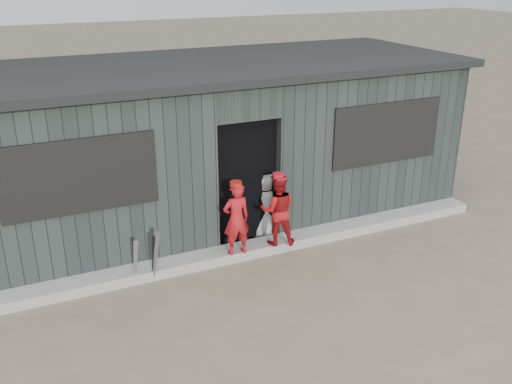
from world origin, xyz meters
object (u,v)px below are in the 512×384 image
bat_right (154,258)px  bat_mid (156,257)px  player_red_right (278,210)px  player_grey_back (264,205)px  player_red_left (236,219)px  dugout (214,142)px  bat_left (136,262)px

bat_right → bat_mid: bearing=-76.0°
player_red_right → player_grey_back: player_red_right is taller
player_red_left → dugout: bearing=-100.1°
dugout → player_red_left: bearing=-101.4°
bat_mid → player_red_right: (1.91, 0.14, 0.28)m
bat_mid → player_red_right: bearing=4.3°
player_red_left → player_grey_back: player_red_left is taller
player_grey_back → bat_mid: bearing=21.7°
bat_left → dugout: 2.78m
bat_mid → player_red_left: player_red_left is taller
bat_right → player_grey_back: 2.06m
player_red_left → player_grey_back: (0.72, 0.57, -0.14)m
player_red_left → dugout: 1.96m
player_grey_back → bat_left: bearing=17.7°
bat_right → player_red_left: size_ratio=0.71×
player_red_right → player_grey_back: size_ratio=0.98×
player_red_left → player_red_right: bearing=-175.8°
bat_left → dugout: bearing=45.1°
bat_left → bat_right: bearing=-6.2°
bat_mid → player_grey_back: player_grey_back is taller
bat_left → player_red_left: size_ratio=0.68×
bat_left → player_red_right: bearing=1.7°
bat_right → dugout: bearing=49.5°
dugout → bat_right: bearing=-130.5°
bat_left → dugout: (1.85, 1.86, 0.93)m
bat_mid → player_grey_back: (1.94, 0.68, 0.14)m
bat_mid → bat_right: bat_mid is taller
player_red_left → bat_left: bearing=2.4°
bat_mid → player_red_right: 1.93m
bat_left → player_red_right: (2.16, 0.06, 0.34)m
bat_left → bat_mid: (0.26, -0.08, 0.06)m
bat_mid → dugout: bearing=50.5°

